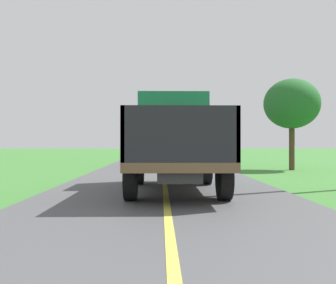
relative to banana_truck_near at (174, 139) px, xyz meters
name	(u,v)px	position (x,y,z in m)	size (l,w,h in m)	color
banana_truck_near	(174,139)	(0.00, 0.00, 0.00)	(2.38, 5.82, 2.80)	#2D2D30
banana_truck_far	(172,141)	(0.29, 11.62, 0.01)	(2.38, 5.81, 2.80)	#2D2D30
roadside_tree_near_left	(292,104)	(6.27, 8.36, 1.88)	(2.81, 2.81, 4.63)	#4C3823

